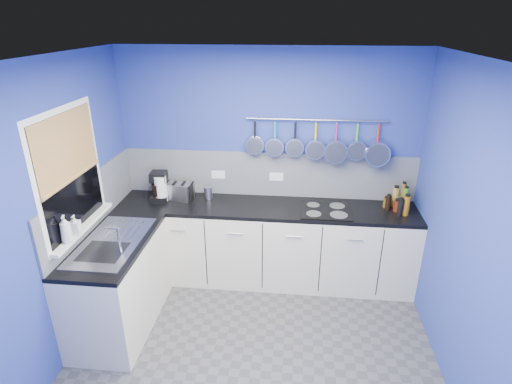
% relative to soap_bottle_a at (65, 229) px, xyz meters
% --- Properties ---
extents(floor, '(3.20, 3.00, 0.02)m').
position_rel_soap_bottle_a_xyz_m(floor, '(1.53, -0.02, -1.18)').
color(floor, '#47474C').
rests_on(floor, ground).
extents(ceiling, '(3.20, 3.00, 0.02)m').
position_rel_soap_bottle_a_xyz_m(ceiling, '(1.53, -0.02, 1.34)').
color(ceiling, white).
rests_on(ceiling, ground).
extents(wall_back, '(3.20, 0.02, 2.50)m').
position_rel_soap_bottle_a_xyz_m(wall_back, '(1.53, 1.49, 0.08)').
color(wall_back, navy).
rests_on(wall_back, ground).
extents(wall_left, '(0.02, 3.00, 2.50)m').
position_rel_soap_bottle_a_xyz_m(wall_left, '(-0.08, -0.02, 0.08)').
color(wall_left, navy).
rests_on(wall_left, ground).
extents(wall_right, '(0.02, 3.00, 2.50)m').
position_rel_soap_bottle_a_xyz_m(wall_right, '(3.14, -0.02, 0.08)').
color(wall_right, navy).
rests_on(wall_right, ground).
extents(backsplash_back, '(3.20, 0.02, 0.50)m').
position_rel_soap_bottle_a_xyz_m(backsplash_back, '(1.53, 1.47, -0.02)').
color(backsplash_back, '#8F929C').
rests_on(backsplash_back, wall_back).
extents(backsplash_left, '(0.02, 1.80, 0.50)m').
position_rel_soap_bottle_a_xyz_m(backsplash_left, '(-0.06, 0.58, -0.02)').
color(backsplash_left, '#8F929C').
rests_on(backsplash_left, wall_left).
extents(cabinet_run_back, '(3.20, 0.60, 0.86)m').
position_rel_soap_bottle_a_xyz_m(cabinet_run_back, '(1.53, 1.18, -0.74)').
color(cabinet_run_back, beige).
rests_on(cabinet_run_back, ground).
extents(worktop_back, '(3.20, 0.60, 0.04)m').
position_rel_soap_bottle_a_xyz_m(worktop_back, '(1.53, 1.18, -0.29)').
color(worktop_back, black).
rests_on(worktop_back, cabinet_run_back).
extents(cabinet_run_left, '(0.60, 1.20, 0.86)m').
position_rel_soap_bottle_a_xyz_m(cabinet_run_left, '(0.23, 0.28, -0.74)').
color(cabinet_run_left, beige).
rests_on(cabinet_run_left, ground).
extents(worktop_left, '(0.60, 1.20, 0.04)m').
position_rel_soap_bottle_a_xyz_m(worktop_left, '(0.23, 0.28, -0.29)').
color(worktop_left, black).
rests_on(worktop_left, cabinet_run_left).
extents(window_frame, '(0.01, 1.00, 1.10)m').
position_rel_soap_bottle_a_xyz_m(window_frame, '(-0.05, 0.28, 0.38)').
color(window_frame, white).
rests_on(window_frame, wall_left).
extents(window_glass, '(0.01, 0.90, 1.00)m').
position_rel_soap_bottle_a_xyz_m(window_glass, '(-0.04, 0.28, 0.38)').
color(window_glass, black).
rests_on(window_glass, wall_left).
extents(bamboo_blind, '(0.01, 0.90, 0.55)m').
position_rel_soap_bottle_a_xyz_m(bamboo_blind, '(-0.03, 0.28, 0.61)').
color(bamboo_blind, tan).
rests_on(bamboo_blind, wall_left).
extents(window_sill, '(0.10, 0.98, 0.03)m').
position_rel_soap_bottle_a_xyz_m(window_sill, '(-0.02, 0.28, -0.13)').
color(window_sill, white).
rests_on(window_sill, wall_left).
extents(sink_unit, '(0.50, 0.95, 0.01)m').
position_rel_soap_bottle_a_xyz_m(sink_unit, '(0.23, 0.28, -0.27)').
color(sink_unit, silver).
rests_on(sink_unit, worktop_left).
extents(mixer_tap, '(0.12, 0.08, 0.26)m').
position_rel_soap_bottle_a_xyz_m(mixer_tap, '(0.39, 0.10, -0.14)').
color(mixer_tap, silver).
rests_on(mixer_tap, worktop_left).
extents(socket_left, '(0.15, 0.01, 0.09)m').
position_rel_soap_bottle_a_xyz_m(socket_left, '(0.98, 1.46, -0.04)').
color(socket_left, white).
rests_on(socket_left, backsplash_back).
extents(socket_right, '(0.15, 0.01, 0.09)m').
position_rel_soap_bottle_a_xyz_m(socket_right, '(1.63, 1.46, -0.04)').
color(socket_right, white).
rests_on(socket_right, backsplash_back).
extents(pot_rail, '(1.45, 0.02, 0.02)m').
position_rel_soap_bottle_a_xyz_m(pot_rail, '(2.03, 1.43, 0.61)').
color(pot_rail, silver).
rests_on(pot_rail, wall_back).
extents(soap_bottle_a, '(0.12, 0.12, 0.24)m').
position_rel_soap_bottle_a_xyz_m(soap_bottle_a, '(0.00, 0.00, 0.00)').
color(soap_bottle_a, white).
rests_on(soap_bottle_a, window_sill).
extents(soap_bottle_b, '(0.09, 0.09, 0.17)m').
position_rel_soap_bottle_a_xyz_m(soap_bottle_b, '(0.00, 0.14, -0.03)').
color(soap_bottle_b, white).
rests_on(soap_bottle_b, window_sill).
extents(paper_towel, '(0.15, 0.15, 0.29)m').
position_rel_soap_bottle_a_xyz_m(paper_towel, '(0.40, 1.18, -0.12)').
color(paper_towel, white).
rests_on(paper_towel, worktop_back).
extents(coffee_maker, '(0.20, 0.21, 0.32)m').
position_rel_soap_bottle_a_xyz_m(coffee_maker, '(0.37, 1.21, -0.11)').
color(coffee_maker, black).
rests_on(coffee_maker, worktop_back).
extents(toaster, '(0.31, 0.22, 0.18)m').
position_rel_soap_bottle_a_xyz_m(toaster, '(0.58, 1.27, -0.18)').
color(toaster, silver).
rests_on(toaster, worktop_back).
extents(canister, '(0.12, 0.12, 0.13)m').
position_rel_soap_bottle_a_xyz_m(canister, '(0.89, 1.32, -0.20)').
color(canister, silver).
rests_on(canister, worktop_back).
extents(hob, '(0.52, 0.46, 0.01)m').
position_rel_soap_bottle_a_xyz_m(hob, '(2.17, 1.13, -0.26)').
color(hob, black).
rests_on(hob, worktop_back).
extents(pan_0, '(0.20, 0.06, 0.39)m').
position_rel_soap_bottle_a_xyz_m(pan_0, '(1.40, 1.42, 0.42)').
color(pan_0, silver).
rests_on(pan_0, pot_rail).
extents(pan_1, '(0.20, 0.09, 0.39)m').
position_rel_soap_bottle_a_xyz_m(pan_1, '(1.61, 1.42, 0.42)').
color(pan_1, silver).
rests_on(pan_1, pot_rail).
extents(pan_2, '(0.20, 0.08, 0.39)m').
position_rel_soap_bottle_a_xyz_m(pan_2, '(1.82, 1.42, 0.42)').
color(pan_2, silver).
rests_on(pan_2, pot_rail).
extents(pan_3, '(0.21, 0.12, 0.40)m').
position_rel_soap_bottle_a_xyz_m(pan_3, '(2.03, 1.42, 0.41)').
color(pan_3, silver).
rests_on(pan_3, pot_rail).
extents(pan_4, '(0.24, 0.12, 0.43)m').
position_rel_soap_bottle_a_xyz_m(pan_4, '(2.24, 1.42, 0.39)').
color(pan_4, silver).
rests_on(pan_4, pot_rail).
extents(pan_5, '(0.20, 0.11, 0.39)m').
position_rel_soap_bottle_a_xyz_m(pan_5, '(2.45, 1.42, 0.41)').
color(pan_5, silver).
rests_on(pan_5, pot_rail).
extents(pan_6, '(0.26, 0.13, 0.45)m').
position_rel_soap_bottle_a_xyz_m(pan_6, '(2.67, 1.42, 0.39)').
color(pan_6, silver).
rests_on(pan_6, pot_rail).
extents(condiment_0, '(0.05, 0.05, 0.26)m').
position_rel_soap_bottle_a_xyz_m(condiment_0, '(2.97, 1.32, -0.14)').
color(condiment_0, brown).
rests_on(condiment_0, worktop_back).
extents(condiment_1, '(0.07, 0.07, 0.21)m').
position_rel_soap_bottle_a_xyz_m(condiment_1, '(2.90, 1.31, -0.16)').
color(condiment_1, olive).
rests_on(condiment_1, worktop_back).
extents(condiment_2, '(0.07, 0.07, 0.10)m').
position_rel_soap_bottle_a_xyz_m(condiment_2, '(2.81, 1.29, -0.22)').
color(condiment_2, brown).
rests_on(condiment_2, worktop_back).
extents(condiment_3, '(0.05, 0.05, 0.25)m').
position_rel_soap_bottle_a_xyz_m(condiment_3, '(2.97, 1.21, -0.14)').
color(condiment_3, '#3F721E').
rests_on(condiment_3, worktop_back).
extents(condiment_4, '(0.07, 0.07, 0.12)m').
position_rel_soap_bottle_a_xyz_m(condiment_4, '(2.90, 1.20, -0.21)').
color(condiment_4, '#4C190C').
rests_on(condiment_4, worktop_back).
extents(condiment_5, '(0.06, 0.06, 0.16)m').
position_rel_soap_bottle_a_xyz_m(condiment_5, '(2.81, 1.22, -0.19)').
color(condiment_5, black).
rests_on(condiment_5, worktop_back).
extents(condiment_6, '(0.07, 0.07, 0.21)m').
position_rel_soap_bottle_a_xyz_m(condiment_6, '(2.96, 1.12, -0.17)').
color(condiment_6, '#8C5914').
rests_on(condiment_6, worktop_back).
extents(condiment_7, '(0.05, 0.05, 0.18)m').
position_rel_soap_bottle_a_xyz_m(condiment_7, '(2.90, 1.09, -0.18)').
color(condiment_7, black).
rests_on(condiment_7, worktop_back).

